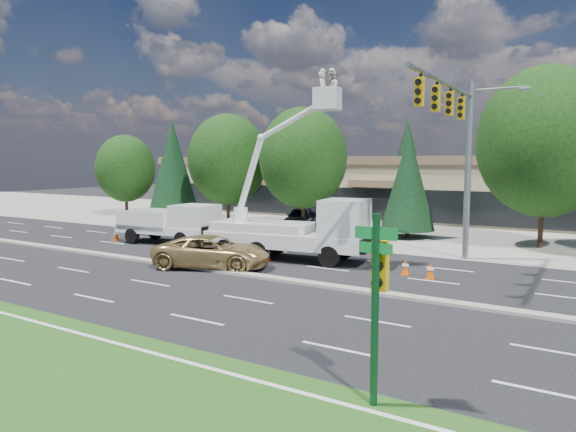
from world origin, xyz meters
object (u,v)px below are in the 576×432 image
Objects in this scene: utility_pickup at (174,228)px; minivan at (212,252)px; street_sign_pole at (377,289)px; bucket_truck at (300,221)px; signal_mast at (460,140)px.

utility_pickup is 1.20× the size of minivan.
bucket_truck reaches higher than street_sign_pole.
signal_mast is at bearing -76.63° from minivan.
utility_pickup is 0.70× the size of bucket_truck.
signal_mast is at bearing 12.38° from bucket_truck.
signal_mast is at bearing 1.46° from utility_pickup.
signal_mast reaches higher than utility_pickup.
utility_pickup is 7.86m from minivan.
signal_mast is 2.54× the size of street_sign_pole.
street_sign_pole is at bearing -41.86° from utility_pickup.
street_sign_pole reaches higher than minivan.
bucket_truck is (9.22, -0.63, 1.02)m from utility_pickup.
bucket_truck is 4.74m from minivan.
bucket_truck is (-9.14, 12.71, -0.41)m from street_sign_pole.
bucket_truck reaches higher than signal_mast.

